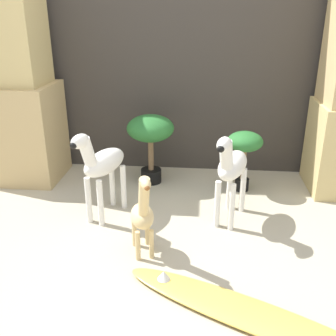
% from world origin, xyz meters
% --- Properties ---
extents(ground_plane, '(14.00, 14.00, 0.00)m').
position_xyz_m(ground_plane, '(0.00, 0.00, 0.00)').
color(ground_plane, '#B2A88E').
extents(wall_back, '(6.40, 0.08, 2.20)m').
position_xyz_m(wall_back, '(0.00, 1.61, 1.10)').
color(wall_back, '#38332D').
rests_on(wall_back, ground_plane).
extents(rock_pillar_left, '(0.58, 0.55, 1.58)m').
position_xyz_m(rock_pillar_left, '(-1.36, 1.24, 0.71)').
color(rock_pillar_left, tan).
rests_on(rock_pillar_left, ground_plane).
extents(zebra_right, '(0.30, 0.54, 0.69)m').
position_xyz_m(zebra_right, '(0.38, 0.61, 0.41)').
color(zebra_right, white).
rests_on(zebra_right, ground_plane).
extents(zebra_left, '(0.31, 0.54, 0.69)m').
position_xyz_m(zebra_left, '(-0.52, 0.58, 0.41)').
color(zebra_left, white).
rests_on(zebra_left, ground_plane).
extents(giraffe_figurine, '(0.20, 0.36, 0.58)m').
position_xyz_m(giraffe_figurine, '(-0.16, 0.14, 0.28)').
color(giraffe_figurine, '#E0C184').
rests_on(giraffe_figurine, ground_plane).
extents(potted_palm_front, '(0.40, 0.40, 0.60)m').
position_xyz_m(potted_palm_front, '(-0.26, 1.23, 0.44)').
color(potted_palm_front, black).
rests_on(potted_palm_front, ground_plane).
extents(potted_palm_back, '(0.29, 0.29, 0.51)m').
position_xyz_m(potted_palm_back, '(0.51, 1.13, 0.39)').
color(potted_palm_back, black).
rests_on(potted_palm_back, ground_plane).
extents(surfboard, '(1.36, 0.80, 0.09)m').
position_xyz_m(surfboard, '(0.42, -0.34, 0.02)').
color(surfboard, gold).
rests_on(surfboard, ground_plane).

